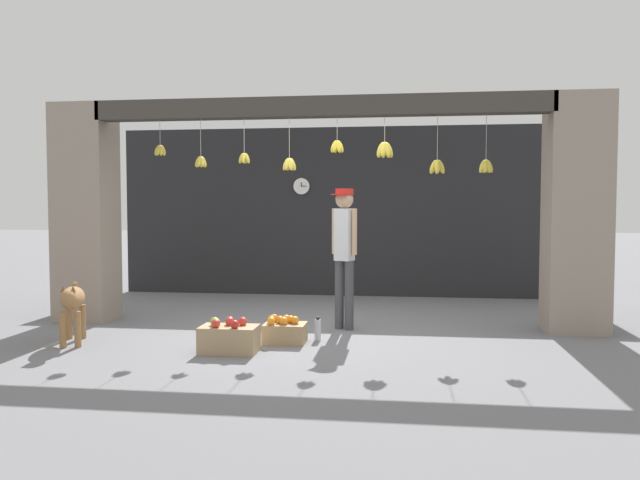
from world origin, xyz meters
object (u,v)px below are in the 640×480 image
object	(u,v)px
dog	(72,302)
fruit_crate_oranges	(285,331)
shopkeeper	(344,246)
fruit_crate_apples	(229,338)
wall_clock	(302,186)
water_bottle	(318,329)

from	to	relation	value
dog	fruit_crate_oranges	world-z (taller)	dog
shopkeeper	fruit_crate_apples	size ratio (longest dim) A/B	2.93
dog	shopkeeper	xyz separation A→B (m)	(2.87, 1.18, 0.56)
dog	fruit_crate_oranges	size ratio (longest dim) A/B	1.90
fruit_crate_oranges	fruit_crate_apples	size ratio (longest dim) A/B	0.78
wall_clock	shopkeeper	bearing A→B (deg)	-70.96
shopkeeper	dog	bearing A→B (deg)	47.54
fruit_crate_apples	wall_clock	world-z (taller)	wall_clock
dog	fruit_crate_apples	xyz separation A→B (m)	(1.81, -0.18, -0.31)
water_bottle	wall_clock	bearing A→B (deg)	102.01
water_bottle	wall_clock	distance (m)	3.99
shopkeeper	water_bottle	size ratio (longest dim) A/B	6.50
fruit_crate_oranges	dog	bearing A→B (deg)	-171.54
fruit_crate_oranges	water_bottle	distance (m)	0.39
wall_clock	fruit_crate_apples	bearing A→B (deg)	-91.10
water_bottle	fruit_crate_oranges	bearing A→B (deg)	-153.56
wall_clock	water_bottle	bearing A→B (deg)	-77.99
dog	shopkeeper	bearing A→B (deg)	90.29
fruit_crate_apples	water_bottle	world-z (taller)	fruit_crate_apples
fruit_crate_oranges	wall_clock	xyz separation A→B (m)	(-0.40, 3.69, 1.71)
fruit_crate_oranges	wall_clock	bearing A→B (deg)	96.24
fruit_crate_oranges	wall_clock	world-z (taller)	wall_clock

